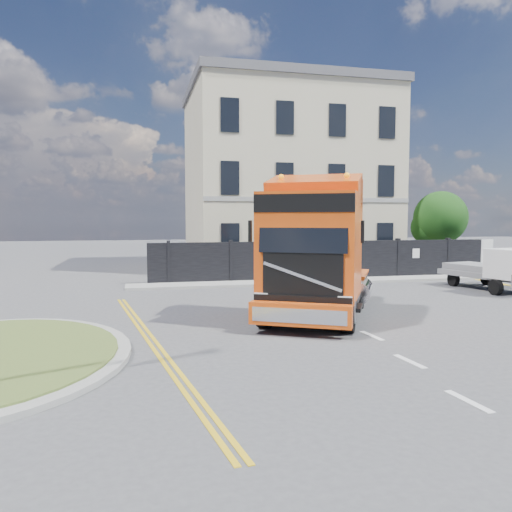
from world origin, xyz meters
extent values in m
plane|color=#424244|center=(0.00, 0.00, 0.00)|extent=(120.00, 120.00, 0.00)
cube|color=black|center=(6.00, 9.00, 1.00)|extent=(18.00, 0.25, 2.00)
cube|color=silver|center=(14.50, 9.00, 1.00)|extent=(2.60, 0.12, 2.00)
cube|color=#C0B599|center=(6.00, 16.50, 5.50)|extent=(12.00, 10.00, 11.00)
cube|color=#4D4D52|center=(6.00, 16.50, 11.25)|extent=(12.30, 10.30, 0.50)
cube|color=#C0B599|center=(3.00, 16.50, 12.00)|extent=(0.80, 0.80, 1.60)
cube|color=#C0B599|center=(9.00, 16.50, 12.00)|extent=(0.80, 0.80, 1.60)
cylinder|color=#382619|center=(14.50, 12.00, 1.20)|extent=(0.24, 0.24, 2.40)
sphere|color=#10350F|center=(14.50, 12.00, 3.20)|extent=(3.20, 3.20, 3.20)
sphere|color=#10350F|center=(14.00, 12.40, 2.60)|extent=(2.20, 2.20, 2.20)
cube|color=gray|center=(6.00, 8.10, 0.06)|extent=(20.00, 1.60, 0.12)
cube|color=black|center=(2.53, 0.73, 0.82)|extent=(5.70, 7.33, 0.49)
cube|color=#D94A0F|center=(1.60, -0.94, 2.35)|extent=(3.78, 3.82, 3.07)
cube|color=#D94A0F|center=(2.16, 0.06, 3.61)|extent=(2.87, 2.19, 1.53)
cube|color=black|center=(0.91, -2.17, 2.79)|extent=(2.14, 1.23, 1.15)
cube|color=#D94A0F|center=(0.74, -2.47, 0.60)|extent=(2.58, 1.67, 0.60)
cylinder|color=black|center=(0.14, -1.13, 0.57)|extent=(0.86, 1.17, 1.14)
cylinder|color=gray|center=(0.14, -1.13, 0.57)|extent=(0.65, 0.74, 0.63)
cylinder|color=black|center=(2.20, -2.28, 0.57)|extent=(0.86, 1.17, 1.14)
cylinder|color=gray|center=(2.20, -2.28, 0.57)|extent=(0.65, 0.74, 0.63)
cylinder|color=black|center=(2.03, 2.27, 0.57)|extent=(0.86, 1.17, 1.14)
cylinder|color=gray|center=(2.03, 2.27, 0.57)|extent=(0.65, 0.74, 0.63)
cylinder|color=black|center=(4.09, 1.11, 0.57)|extent=(0.86, 1.17, 1.14)
cylinder|color=gray|center=(4.09, 1.11, 0.57)|extent=(0.65, 0.74, 0.63)
cylinder|color=black|center=(2.67, 3.41, 0.57)|extent=(0.86, 1.17, 1.14)
cylinder|color=gray|center=(2.67, 3.41, 0.57)|extent=(0.65, 0.74, 0.63)
cylinder|color=black|center=(4.73, 2.26, 0.57)|extent=(0.86, 1.17, 1.14)
cylinder|color=gray|center=(4.73, 2.26, 0.57)|extent=(0.65, 0.74, 0.63)
cube|color=slate|center=(11.77, 4.00, 0.66)|extent=(2.71, 4.79, 0.24)
cylinder|color=black|center=(10.88, 2.59, 0.33)|extent=(0.24, 0.66, 0.66)
cylinder|color=black|center=(10.88, 5.41, 0.33)|extent=(0.24, 0.66, 0.66)
cylinder|color=black|center=(12.67, 5.41, 0.33)|extent=(0.24, 0.66, 0.66)
camera|label=1|loc=(-3.41, -14.90, 3.14)|focal=35.00mm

